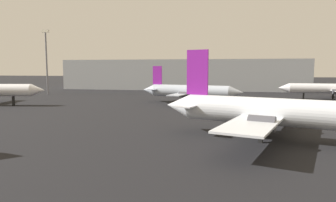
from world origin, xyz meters
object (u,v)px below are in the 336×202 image
Objects in this scene: airplane_far_left at (189,91)px; light_mast_left at (46,58)px; airplane_on_taxiway at (271,112)px; airplane_far_right at (332,89)px.

airplane_far_left is 1.24× the size of light_mast_left.
airplane_far_left is at bearing 128.66° from airplane_on_taxiway.
airplane_far_right is 86.05m from light_mast_left.
airplane_far_right is at bearing -0.62° from light_mast_left.
airplane_far_left reaches higher than airplane_far_right.
airplane_on_taxiway is 1.04× the size of airplane_far_right.
airplane_far_left is 39.78m from airplane_far_right.
airplane_far_left is at bearing 23.71° from airplane_far_right.
light_mast_left is (-85.61, 0.93, 8.62)m from airplane_far_right.
airplane_on_taxiway is 39.26m from airplane_far_left.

